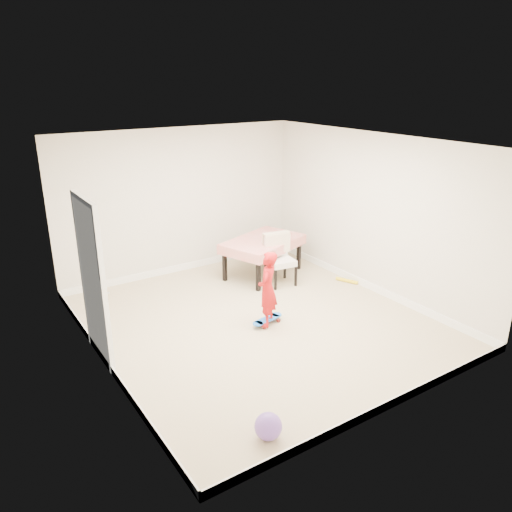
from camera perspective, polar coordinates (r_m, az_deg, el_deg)
ground at (r=7.42m, az=0.21°, el=-7.50°), size 5.00×5.00×0.00m
ceiling at (r=6.63m, az=0.23°, el=12.68°), size 4.50×5.00×0.04m
wall_back at (r=9.01m, az=-8.59°, el=6.12°), size 4.50×0.04×2.60m
wall_front at (r=5.18m, az=15.65°, el=-5.04°), size 4.50×0.04×2.60m
wall_left at (r=6.05m, az=-17.68°, el=-1.57°), size 0.04×5.00×2.60m
wall_right at (r=8.31m, az=13.18°, el=4.64°), size 0.04×5.00×2.60m
door at (r=6.42m, az=-18.13°, el=-3.01°), size 0.11×0.94×2.11m
baseboard_back at (r=9.39m, az=-8.23°, el=-1.23°), size 4.50×0.02×0.12m
baseboard_front at (r=5.79m, az=14.55°, el=-16.27°), size 4.50×0.02×0.12m
baseboard_left at (r=6.58m, az=-16.62°, el=-11.69°), size 0.02×5.00×0.12m
baseboard_right at (r=8.72m, az=12.59°, el=-3.23°), size 0.02×5.00×0.12m
dining_table at (r=8.98m, az=0.79°, el=-0.12°), size 1.67×1.35×0.67m
dining_chair at (r=8.55m, az=2.83°, el=-0.44°), size 0.56×0.63×0.89m
skateboard at (r=7.34m, az=1.31°, el=-7.45°), size 0.57×0.30×0.08m
child at (r=7.06m, az=1.33°, el=-4.05°), size 0.48×0.46×1.10m
balloon at (r=5.23m, az=1.41°, el=-18.89°), size 0.28×0.28×0.28m
foam_toy at (r=8.90m, az=10.33°, el=-2.78°), size 0.22×0.39×0.06m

